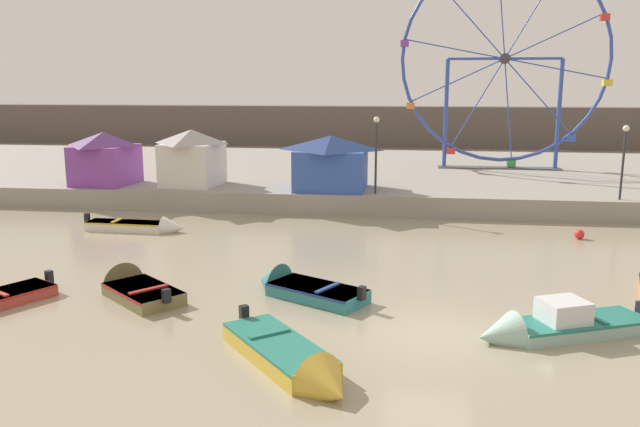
{
  "coord_description": "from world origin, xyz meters",
  "views": [
    {
      "loc": [
        -0.77,
        -17.63,
        7.08
      ],
      "look_at": [
        -4.4,
        9.36,
        1.51
      ],
      "focal_mm": 36.38,
      "sensor_mm": 36.0,
      "label": 1
    }
  ],
  "objects_px": {
    "motorboat_white_red_stripe": "(142,226)",
    "motorboat_teal_painted": "(298,288)",
    "carnival_booth_blue_tent": "(331,161)",
    "carnival_booth_white_ticket": "(192,156)",
    "motorboat_seafoam": "(549,327)",
    "ferris_wheel_blue_frame": "(505,62)",
    "promenade_lamp_near": "(376,144)",
    "promenade_lamp_far": "(624,151)",
    "motorboat_mustard_yellow": "(296,362)",
    "carnival_booth_purple_stall": "(105,157)",
    "mooring_buoy_orange": "(579,234)",
    "motorboat_olive_wood": "(132,288)"
  },
  "relations": [
    {
      "from": "motorboat_mustard_yellow",
      "to": "motorboat_olive_wood",
      "type": "distance_m",
      "value": 8.32
    },
    {
      "from": "motorboat_mustard_yellow",
      "to": "ferris_wheel_blue_frame",
      "type": "height_order",
      "value": "ferris_wheel_blue_frame"
    },
    {
      "from": "motorboat_mustard_yellow",
      "to": "mooring_buoy_orange",
      "type": "relative_size",
      "value": 10.76
    },
    {
      "from": "ferris_wheel_blue_frame",
      "to": "carnival_booth_white_ticket",
      "type": "xyz_separation_m",
      "value": [
        -18.67,
        -9.95,
        -5.55
      ]
    },
    {
      "from": "motorboat_white_red_stripe",
      "to": "motorboat_teal_painted",
      "type": "distance_m",
      "value": 12.3
    },
    {
      "from": "motorboat_mustard_yellow",
      "to": "promenade_lamp_near",
      "type": "distance_m",
      "value": 20.14
    },
    {
      "from": "carnival_booth_white_ticket",
      "to": "promenade_lamp_far",
      "type": "distance_m",
      "value": 23.26
    },
    {
      "from": "ferris_wheel_blue_frame",
      "to": "carnival_booth_purple_stall",
      "type": "xyz_separation_m",
      "value": [
        -23.87,
        -10.27,
        -5.63
      ]
    },
    {
      "from": "motorboat_olive_wood",
      "to": "promenade_lamp_far",
      "type": "height_order",
      "value": "promenade_lamp_far"
    },
    {
      "from": "motorboat_teal_painted",
      "to": "carnival_booth_purple_stall",
      "type": "distance_m",
      "value": 20.7
    },
    {
      "from": "motorboat_white_red_stripe",
      "to": "motorboat_mustard_yellow",
      "type": "relative_size",
      "value": 1.08
    },
    {
      "from": "carnival_booth_blue_tent",
      "to": "carnival_booth_white_ticket",
      "type": "bearing_deg",
      "value": 178.16
    },
    {
      "from": "motorboat_olive_wood",
      "to": "carnival_booth_purple_stall",
      "type": "relative_size",
      "value": 0.96
    },
    {
      "from": "motorboat_teal_painted",
      "to": "promenade_lamp_far",
      "type": "distance_m",
      "value": 20.22
    },
    {
      "from": "mooring_buoy_orange",
      "to": "motorboat_mustard_yellow",
      "type": "bearing_deg",
      "value": -124.3
    },
    {
      "from": "motorboat_olive_wood",
      "to": "promenade_lamp_near",
      "type": "xyz_separation_m",
      "value": [
        7.46,
        14.61,
        3.58
      ]
    },
    {
      "from": "motorboat_olive_wood",
      "to": "ferris_wheel_blue_frame",
      "type": "height_order",
      "value": "ferris_wheel_blue_frame"
    },
    {
      "from": "motorboat_mustard_yellow",
      "to": "carnival_booth_purple_stall",
      "type": "distance_m",
      "value": 25.88
    },
    {
      "from": "motorboat_seafoam",
      "to": "carnival_booth_purple_stall",
      "type": "xyz_separation_m",
      "value": [
        -21.6,
        17.8,
        2.43
      ]
    },
    {
      "from": "motorboat_teal_painted",
      "to": "carnival_booth_blue_tent",
      "type": "distance_m",
      "value": 15.25
    },
    {
      "from": "motorboat_olive_wood",
      "to": "carnival_booth_white_ticket",
      "type": "bearing_deg",
      "value": -38.55
    },
    {
      "from": "motorboat_seafoam",
      "to": "motorboat_teal_painted",
      "type": "xyz_separation_m",
      "value": [
        -7.63,
        2.71,
        -0.06
      ]
    },
    {
      "from": "ferris_wheel_blue_frame",
      "to": "carnival_booth_white_ticket",
      "type": "height_order",
      "value": "ferris_wheel_blue_frame"
    },
    {
      "from": "motorboat_teal_painted",
      "to": "promenade_lamp_near",
      "type": "relative_size",
      "value": 1.05
    },
    {
      "from": "mooring_buoy_orange",
      "to": "carnival_booth_white_ticket",
      "type": "bearing_deg",
      "value": 163.73
    },
    {
      "from": "promenade_lamp_far",
      "to": "carnival_booth_purple_stall",
      "type": "bearing_deg",
      "value": 177.34
    },
    {
      "from": "promenade_lamp_far",
      "to": "motorboat_mustard_yellow",
      "type": "bearing_deg",
      "value": -124.37
    },
    {
      "from": "carnival_booth_blue_tent",
      "to": "carnival_booth_white_ticket",
      "type": "relative_size",
      "value": 1.1
    },
    {
      "from": "carnival_booth_white_ticket",
      "to": "carnival_booth_purple_stall",
      "type": "bearing_deg",
      "value": -172.15
    },
    {
      "from": "motorboat_white_red_stripe",
      "to": "carnival_booth_white_ticket",
      "type": "xyz_separation_m",
      "value": [
        0.25,
        7.02,
        2.58
      ]
    },
    {
      "from": "promenade_lamp_near",
      "to": "promenade_lamp_far",
      "type": "relative_size",
      "value": 1.09
    },
    {
      "from": "motorboat_seafoam",
      "to": "mooring_buoy_orange",
      "type": "xyz_separation_m",
      "value": [
        3.84,
        12.2,
        -0.08
      ]
    },
    {
      "from": "carnival_booth_blue_tent",
      "to": "promenade_lamp_near",
      "type": "distance_m",
      "value": 3.01
    },
    {
      "from": "motorboat_teal_painted",
      "to": "promenade_lamp_near",
      "type": "distance_m",
      "value": 14.45
    },
    {
      "from": "carnival_booth_blue_tent",
      "to": "promenade_lamp_near",
      "type": "relative_size",
      "value": 1.04
    },
    {
      "from": "motorboat_mustard_yellow",
      "to": "promenade_lamp_far",
      "type": "height_order",
      "value": "promenade_lamp_far"
    },
    {
      "from": "motorboat_olive_wood",
      "to": "carnival_booth_blue_tent",
      "type": "height_order",
      "value": "carnival_booth_blue_tent"
    },
    {
      "from": "motorboat_teal_painted",
      "to": "carnival_booth_white_ticket",
      "type": "distance_m",
      "value": 17.9
    },
    {
      "from": "motorboat_teal_painted",
      "to": "carnival_booth_blue_tent",
      "type": "bearing_deg",
      "value": -58.83
    },
    {
      "from": "motorboat_white_red_stripe",
      "to": "carnival_booth_blue_tent",
      "type": "distance_m",
      "value": 10.99
    },
    {
      "from": "promenade_lamp_far",
      "to": "motorboat_seafoam",
      "type": "bearing_deg",
      "value": -112.38
    },
    {
      "from": "promenade_lamp_far",
      "to": "motorboat_olive_wood",
      "type": "bearing_deg",
      "value": -144.02
    },
    {
      "from": "motorboat_seafoam",
      "to": "ferris_wheel_blue_frame",
      "type": "relative_size",
      "value": 0.37
    },
    {
      "from": "ferris_wheel_blue_frame",
      "to": "carnival_booth_purple_stall",
      "type": "distance_m",
      "value": 26.58
    },
    {
      "from": "motorboat_mustard_yellow",
      "to": "motorboat_seafoam",
      "type": "height_order",
      "value": "motorboat_seafoam"
    },
    {
      "from": "motorboat_teal_painted",
      "to": "promenade_lamp_far",
      "type": "bearing_deg",
      "value": -107.58
    },
    {
      "from": "motorboat_olive_wood",
      "to": "promenade_lamp_near",
      "type": "relative_size",
      "value": 0.93
    },
    {
      "from": "motorboat_olive_wood",
      "to": "carnival_booth_purple_stall",
      "type": "bearing_deg",
      "value": -21.82
    },
    {
      "from": "motorboat_white_red_stripe",
      "to": "mooring_buoy_orange",
      "type": "distance_m",
      "value": 20.52
    },
    {
      "from": "carnival_booth_blue_tent",
      "to": "mooring_buoy_orange",
      "type": "distance_m",
      "value": 13.54
    }
  ]
}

